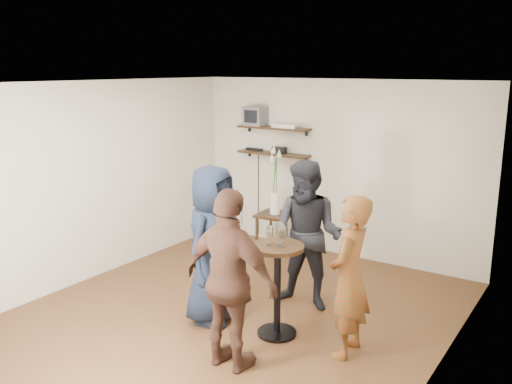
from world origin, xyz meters
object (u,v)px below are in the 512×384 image
dvd_deck (287,126)px  person_plaid (349,277)px  radio (279,150)px  person_brown (231,281)px  drinks_table (277,278)px  person_navy (213,244)px  person_dark (308,236)px  crt_monitor (256,116)px  side_table (275,220)px

dvd_deck → person_plaid: bearing=-48.9°
radio → person_brown: bearing=-65.5°
drinks_table → person_navy: (-0.77, -0.10, 0.24)m
drinks_table → person_plaid: bearing=3.8°
radio → drinks_table: (1.55, -2.56, -0.88)m
person_dark → person_plaid: bearing=-45.7°
crt_monitor → dvd_deck: 0.57m
crt_monitor → person_navy: crt_monitor is taller
side_table → person_dark: bearing=-47.4°
person_brown → person_dark: bearing=-86.3°
radio → crt_monitor: bearing=180.0°
crt_monitor → dvd_deck: bearing=0.0°
crt_monitor → dvd_deck: crt_monitor is taller
radio → drinks_table: 3.12m
crt_monitor → person_navy: size_ratio=0.18×
crt_monitor → person_navy: 3.13m
dvd_deck → person_dark: bearing=-53.0°
dvd_deck → person_navy: size_ratio=0.23×
side_table → crt_monitor: bearing=149.4°
radio → drinks_table: radio is taller
dvd_deck → side_table: 1.44m
drinks_table → person_plaid: person_plaid is taller
person_dark → person_brown: 1.55m
dvd_deck → side_table: bearing=-88.6°
side_table → radio: bearing=112.5°
dvd_deck → person_dark: (1.35, -1.79, -1.02)m
dvd_deck → drinks_table: bearing=-61.1°
drinks_table → person_navy: person_navy is taller
dvd_deck → person_brown: 3.76m
dvd_deck → radio: bearing=180.0°
side_table → person_dark: size_ratio=0.34×
person_navy → radio: bearing=9.2°
person_navy → dvd_deck: bearing=6.6°
dvd_deck → side_table: (0.01, -0.34, -1.40)m
radio → side_table: 1.08m
crt_monitor → radio: bearing=0.0°
person_plaid → dvd_deck: bearing=-142.7°
side_table → person_plaid: 3.10m
side_table → person_dark: person_dark is taller
person_plaid → person_navy: 1.55m
drinks_table → person_navy: size_ratio=0.56×
dvd_deck → person_brown: bearing=-67.4°
radio → person_navy: 2.84m
drinks_table → person_plaid: (0.77, 0.05, 0.17)m
person_plaid → person_navy: (-1.54, -0.15, 0.08)m
crt_monitor → person_dark: bearing=-43.2°
dvd_deck → drinks_table: dvd_deck is taller
person_plaid → radio: bearing=-141.1°
dvd_deck → drinks_table: size_ratio=0.40×
person_brown → dvd_deck: bearing=-65.3°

